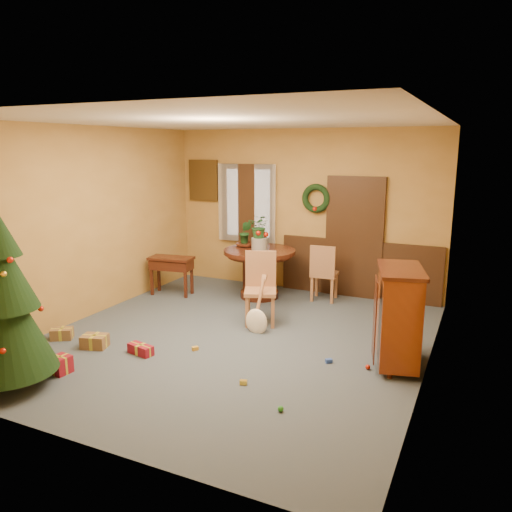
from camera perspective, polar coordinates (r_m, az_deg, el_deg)
The scene contains 21 objects.
room_envelope at distance 8.97m, azimuth 6.57°, elevation 2.87°, with size 5.50×5.50×5.50m.
dining_table at distance 8.63m, azimuth 0.40°, elevation -0.92°, with size 1.24×1.24×0.85m.
urn at distance 8.56m, azimuth 0.41°, elevation 1.41°, with size 0.28×0.28×0.20m, color slate.
centerpiece_plant at distance 8.50m, azimuth 0.41°, elevation 3.41°, with size 0.36×0.31×0.40m, color #1E4C23.
chair_near at distance 7.42m, azimuth 0.52°, elevation -3.34°, with size 0.60×0.60×1.07m.
chair_far at distance 8.51m, azimuth 7.74°, elevation -1.73°, with size 0.46×0.46×0.98m.
guitar at distance 7.05m, azimuth 0.05°, elevation -5.73°, with size 0.33×0.16×0.78m, color white, non-canonical shape.
plant_stand at distance 8.95m, azimuth -1.19°, elevation -0.66°, with size 0.35×0.35×0.91m.
stand_plant at distance 8.84m, azimuth -1.21°, elevation 2.75°, with size 0.22×0.18×0.40m, color #19471E.
christmas_tree at distance 5.95m, azimuth -26.92°, elevation -4.54°, with size 1.01×1.01×2.08m.
writing_desk at distance 8.95m, azimuth -9.65°, elevation -1.17°, with size 0.82×0.49×0.68m.
sideboard at distance 6.17m, azimuth 15.96°, elevation -6.41°, with size 0.72×1.04×1.21m.
gift_a at distance 6.97m, azimuth -17.95°, elevation -9.26°, with size 0.37×0.31×0.17m.
gift_b at distance 6.36m, azimuth -21.41°, elevation -11.49°, with size 0.23×0.23×0.21m.
gift_c at distance 7.42m, azimuth -21.30°, elevation -8.27°, with size 0.34×0.31×0.15m.
gift_d at distance 6.62m, azimuth -13.05°, elevation -10.35°, with size 0.37×0.21×0.13m.
toy_a at distance 6.28m, azimuth 8.32°, elevation -11.78°, with size 0.08×0.05×0.05m, color #2849AF.
toy_b at distance 5.20m, azimuth 2.83°, elevation -17.05°, with size 0.06×0.06×0.06m, color #227D22.
toy_c at distance 6.62m, azimuth -6.97°, elevation -10.45°, with size 0.08×0.05×0.05m, color gold.
toy_d at distance 6.19m, azimuth 12.66°, elevation -12.29°, with size 0.06×0.06×0.06m, color red.
toy_e at distance 5.71m, azimuth -1.45°, elevation -14.24°, with size 0.08×0.05×0.05m, color yellow.
Camera 1 is at (3.00, -5.69, 2.58)m, focal length 35.00 mm.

